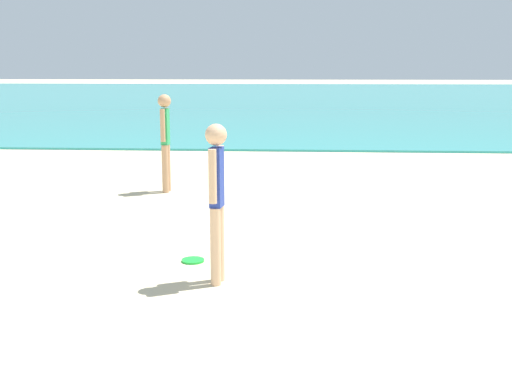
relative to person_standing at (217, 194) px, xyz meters
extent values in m
cube|color=teal|center=(0.49, 40.40, -0.93)|extent=(160.00, 60.00, 0.06)
cylinder|color=#DDAD84|center=(-0.01, -0.07, -0.55)|extent=(0.11, 0.11, 0.83)
cylinder|color=#DDAD84|center=(0.01, 0.07, -0.55)|extent=(0.11, 0.11, 0.83)
cube|color=#233899|center=(0.00, 0.00, 0.18)|extent=(0.14, 0.21, 0.62)
sphere|color=#DDAD84|center=(0.00, 0.00, 0.62)|extent=(0.22, 0.22, 0.22)
cylinder|color=#DDAD84|center=(-0.02, -0.15, 0.21)|extent=(0.08, 0.08, 0.55)
cylinder|color=#DDAD84|center=(0.02, 0.15, 0.21)|extent=(0.08, 0.08, 0.55)
cylinder|color=green|center=(-0.38, 0.71, -0.95)|extent=(0.27, 0.27, 0.03)
cylinder|color=tan|center=(-1.52, 4.91, -0.53)|extent=(0.12, 0.12, 0.87)
cylinder|color=tan|center=(-1.53, 4.76, -0.53)|extent=(0.12, 0.12, 0.87)
cube|color=#2DA35B|center=(-1.52, 4.84, 0.23)|extent=(0.13, 0.21, 0.65)
sphere|color=tan|center=(-1.52, 4.84, 0.69)|extent=(0.23, 0.23, 0.23)
cylinder|color=tan|center=(-1.51, 5.00, 0.26)|extent=(0.09, 0.09, 0.58)
cylinder|color=tan|center=(-1.53, 4.68, 0.26)|extent=(0.09, 0.09, 0.58)
camera|label=1|loc=(0.80, -6.37, 1.31)|focal=44.34mm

